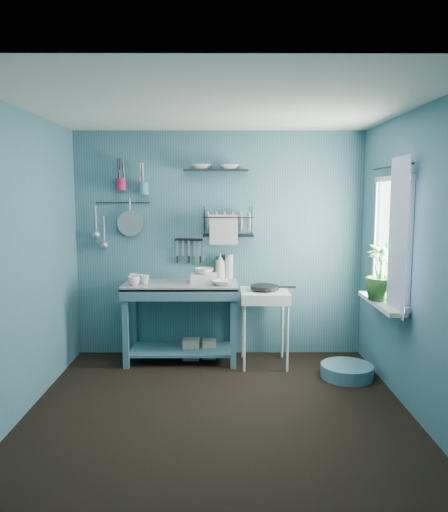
{
  "coord_description": "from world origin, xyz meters",
  "views": [
    {
      "loc": [
        0.03,
        -4.06,
        1.81
      ],
      "look_at": [
        0.05,
        0.85,
        1.2
      ],
      "focal_mm": 35.0,
      "sensor_mm": 36.0,
      "label": 1
    }
  ],
  "objects_px": {
    "dish_rack": "(228,222)",
    "potted_plant": "(381,272)",
    "water_bottle": "(229,267)",
    "mug_left": "(134,281)",
    "frying_pan": "(265,287)",
    "floor_basin": "(347,371)",
    "wash_tub": "(204,278)",
    "soap_bottle": "(220,266)",
    "utensil_cup_magenta": "(121,184)",
    "mug_right": "(135,278)",
    "utensil_cup_teal": "(144,188)",
    "work_counter": "(181,322)",
    "colander": "(130,223)",
    "storage_tin_large": "(191,349)",
    "hotplate_stand": "(264,328)",
    "mug_mid": "(145,279)",
    "storage_tin_small": "(209,349)"
  },
  "relations": [
    {
      "from": "colander",
      "to": "floor_basin",
      "type": "distance_m",
      "value": 2.77
    },
    {
      "from": "utensil_cup_magenta",
      "to": "storage_tin_small",
      "type": "height_order",
      "value": "utensil_cup_magenta"
    },
    {
      "from": "water_bottle",
      "to": "mug_left",
      "type": "bearing_deg",
      "value": -159.19
    },
    {
      "from": "mug_left",
      "to": "utensil_cup_teal",
      "type": "bearing_deg",
      "value": 79.24
    },
    {
      "from": "wash_tub",
      "to": "utensil_cup_magenta",
      "type": "distance_m",
      "value": 1.37
    },
    {
      "from": "mug_right",
      "to": "utensil_cup_teal",
      "type": "relative_size",
      "value": 0.95
    },
    {
      "from": "soap_bottle",
      "to": "storage_tin_small",
      "type": "distance_m",
      "value": 0.93
    },
    {
      "from": "mug_mid",
      "to": "utensil_cup_magenta",
      "type": "xyz_separation_m",
      "value": [
        -0.28,
        0.25,
        1.01
      ]
    },
    {
      "from": "frying_pan",
      "to": "potted_plant",
      "type": "height_order",
      "value": "potted_plant"
    },
    {
      "from": "utensil_cup_teal",
      "to": "storage_tin_large",
      "type": "xyz_separation_m",
      "value": [
        0.51,
        -0.14,
        -1.76
      ]
    },
    {
      "from": "potted_plant",
      "to": "storage_tin_small",
      "type": "xyz_separation_m",
      "value": [
        -1.61,
        0.82,
        -0.99
      ]
    },
    {
      "from": "dish_rack",
      "to": "utensil_cup_magenta",
      "type": "relative_size",
      "value": 4.23
    },
    {
      "from": "hotplate_stand",
      "to": "wash_tub",
      "type": "bearing_deg",
      "value": 163.88
    },
    {
      "from": "dish_rack",
      "to": "work_counter",
      "type": "bearing_deg",
      "value": -159.55
    },
    {
      "from": "dish_rack",
      "to": "floor_basin",
      "type": "xyz_separation_m",
      "value": [
        1.17,
        -0.67,
        -1.45
      ]
    },
    {
      "from": "water_bottle",
      "to": "colander",
      "type": "bearing_deg",
      "value": 179.96
    },
    {
      "from": "mug_right",
      "to": "floor_basin",
      "type": "height_order",
      "value": "mug_right"
    },
    {
      "from": "water_bottle",
      "to": "colander",
      "type": "height_order",
      "value": "colander"
    },
    {
      "from": "colander",
      "to": "potted_plant",
      "type": "bearing_deg",
      "value": -21.05
    },
    {
      "from": "potted_plant",
      "to": "dish_rack",
      "type": "bearing_deg",
      "value": 148.01
    },
    {
      "from": "work_counter",
      "to": "mug_right",
      "type": "relative_size",
      "value": 9.92
    },
    {
      "from": "mug_mid",
      "to": "soap_bottle",
      "type": "height_order",
      "value": "soap_bottle"
    },
    {
      "from": "storage_tin_small",
      "to": "floor_basin",
      "type": "relative_size",
      "value": 0.39
    },
    {
      "from": "mug_right",
      "to": "utensil_cup_magenta",
      "type": "distance_m",
      "value": 1.04
    },
    {
      "from": "utensil_cup_teal",
      "to": "work_counter",
      "type": "bearing_deg",
      "value": -24.78
    },
    {
      "from": "mug_right",
      "to": "frying_pan",
      "type": "bearing_deg",
      "value": -5.5
    },
    {
      "from": "utensil_cup_teal",
      "to": "potted_plant",
      "type": "height_order",
      "value": "utensil_cup_teal"
    },
    {
      "from": "wash_tub",
      "to": "potted_plant",
      "type": "xyz_separation_m",
      "value": [
        1.66,
        -0.72,
        0.18
      ]
    },
    {
      "from": "water_bottle",
      "to": "storage_tin_small",
      "type": "bearing_deg",
      "value": -147.53
    },
    {
      "from": "water_bottle",
      "to": "dish_rack",
      "type": "distance_m",
      "value": 0.52
    },
    {
      "from": "utensil_cup_teal",
      "to": "floor_basin",
      "type": "height_order",
      "value": "utensil_cup_teal"
    },
    {
      "from": "water_bottle",
      "to": "dish_rack",
      "type": "height_order",
      "value": "dish_rack"
    },
    {
      "from": "dish_rack",
      "to": "potted_plant",
      "type": "xyz_separation_m",
      "value": [
        1.41,
        -0.88,
        -0.42
      ]
    },
    {
      "from": "mug_mid",
      "to": "potted_plant",
      "type": "bearing_deg",
      "value": -16.44
    },
    {
      "from": "storage_tin_large",
      "to": "hotplate_stand",
      "type": "bearing_deg",
      "value": -13.1
    },
    {
      "from": "frying_pan",
      "to": "water_bottle",
      "type": "bearing_deg",
      "value": 136.24
    },
    {
      "from": "work_counter",
      "to": "dish_rack",
      "type": "xyz_separation_m",
      "value": [
        0.51,
        0.14,
        1.08
      ]
    },
    {
      "from": "wash_tub",
      "to": "soap_bottle",
      "type": "height_order",
      "value": "soap_bottle"
    },
    {
      "from": "mug_left",
      "to": "floor_basin",
      "type": "height_order",
      "value": "mug_left"
    },
    {
      "from": "colander",
      "to": "storage_tin_large",
      "type": "relative_size",
      "value": 1.27
    },
    {
      "from": "water_bottle",
      "to": "dish_rack",
      "type": "xyz_separation_m",
      "value": [
        -0.01,
        -0.08,
        0.51
      ]
    },
    {
      "from": "wash_tub",
      "to": "utensil_cup_teal",
      "type": "xyz_separation_m",
      "value": [
        -0.66,
        0.21,
        0.96
      ]
    },
    {
      "from": "work_counter",
      "to": "utensil_cup_teal",
      "type": "relative_size",
      "value": 9.38
    },
    {
      "from": "mug_right",
      "to": "hotplate_stand",
      "type": "height_order",
      "value": "mug_right"
    },
    {
      "from": "water_bottle",
      "to": "frying_pan",
      "type": "relative_size",
      "value": 0.93
    },
    {
      "from": "frying_pan",
      "to": "mug_right",
      "type": "bearing_deg",
      "value": 174.5
    },
    {
      "from": "mug_left",
      "to": "soap_bottle",
      "type": "height_order",
      "value": "soap_bottle"
    },
    {
      "from": "potted_plant",
      "to": "hotplate_stand",
      "type": "bearing_deg",
      "value": 149.51
    },
    {
      "from": "wash_tub",
      "to": "utensil_cup_magenta",
      "type": "height_order",
      "value": "utensil_cup_magenta"
    },
    {
      "from": "water_bottle",
      "to": "floor_basin",
      "type": "distance_m",
      "value": 1.67
    }
  ]
}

